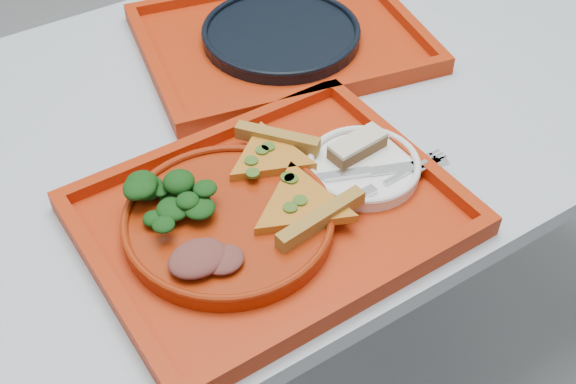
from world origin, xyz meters
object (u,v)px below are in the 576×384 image
at_px(navy_plate, 281,35).
at_px(dessert_bar, 358,146).
at_px(tray_main, 271,218).
at_px(dinner_plate, 229,222).
at_px(tray_far, 281,43).

relative_size(navy_plate, dessert_bar, 3.09).
bearing_deg(navy_plate, tray_main, -124.26).
relative_size(dinner_plate, navy_plate, 1.00).
distance_m(tray_far, dinner_plate, 0.43).
relative_size(tray_far, navy_plate, 1.73).
bearing_deg(dessert_bar, tray_far, 70.84).
bearing_deg(dessert_bar, dinner_plate, 178.54).
relative_size(tray_main, tray_far, 1.00).
height_order(tray_far, dinner_plate, dinner_plate).
distance_m(tray_far, dessert_bar, 0.32).
relative_size(dinner_plate, dessert_bar, 3.09).
bearing_deg(tray_far, tray_main, -112.59).
relative_size(tray_far, dinner_plate, 1.73).
distance_m(tray_main, dinner_plate, 0.06).
xyz_separation_m(tray_main, dinner_plate, (-0.06, 0.01, 0.02)).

